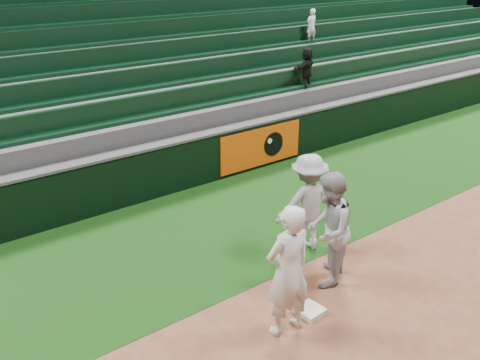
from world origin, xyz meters
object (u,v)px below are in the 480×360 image
at_px(baserunner, 328,230).
at_px(first_base, 310,311).
at_px(first_baseman, 288,271).
at_px(base_coach, 308,203).

bearing_deg(baserunner, first_base, -3.60).
bearing_deg(first_baseman, base_coach, -136.58).
height_order(first_base, base_coach, base_coach).
height_order(first_baseman, base_coach, first_baseman).
bearing_deg(base_coach, first_baseman, 56.87).
distance_m(first_base, first_baseman, 1.15).
distance_m(first_base, baserunner, 1.37).
relative_size(baserunner, base_coach, 1.05).
bearing_deg(first_base, first_baseman, -173.73).
bearing_deg(base_coach, baserunner, 80.51).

